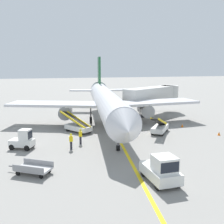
% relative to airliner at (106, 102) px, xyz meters
% --- Properties ---
extents(ground_plane, '(300.00, 300.00, 0.00)m').
position_rel_airliner_xyz_m(ground_plane, '(-1.36, -10.69, -3.42)').
color(ground_plane, gray).
extents(taxi_line_yellow, '(11.23, 79.29, 0.01)m').
position_rel_airliner_xyz_m(taxi_line_yellow, '(-0.07, -5.69, -3.41)').
color(taxi_line_yellow, yellow).
rests_on(taxi_line_yellow, ground).
extents(airliner, '(28.34, 35.30, 10.10)m').
position_rel_airliner_xyz_m(airliner, '(0.00, 0.00, 0.00)').
color(airliner, silver).
rests_on(airliner, ground).
extents(jet_bridge, '(12.26, 8.80, 4.85)m').
position_rel_airliner_xyz_m(jet_bridge, '(10.33, 5.81, 0.12)').
color(jet_bridge, beige).
rests_on(jet_bridge, ground).
extents(pushback_tug, '(2.03, 3.67, 2.20)m').
position_rel_airliner_xyz_m(pushback_tug, '(-0.63, -20.04, -2.42)').
color(pushback_tug, silver).
rests_on(pushback_tug, ground).
extents(baggage_tug_near_wing, '(2.72, 2.18, 2.10)m').
position_rel_airliner_xyz_m(baggage_tug_near_wing, '(-11.05, -8.89, -2.49)').
color(baggage_tug_near_wing, silver).
rests_on(baggage_tug_near_wing, ground).
extents(belt_loader_forward_hold, '(3.82, 4.85, 2.59)m').
position_rel_airliner_xyz_m(belt_loader_forward_hold, '(-4.65, -3.25, -2.64)').
color(belt_loader_forward_hold, silver).
rests_on(belt_loader_forward_hold, ground).
extents(belt_loader_aft_hold, '(4.04, 4.73, 2.59)m').
position_rel_airliner_xyz_m(belt_loader_aft_hold, '(5.46, -6.51, -2.64)').
color(belt_loader_aft_hold, silver).
rests_on(belt_loader_aft_hold, ground).
extents(baggage_cart_loaded, '(3.62, 2.80, 0.94)m').
position_rel_airliner_xyz_m(baggage_cart_loaded, '(-9.89, -15.95, -2.95)').
color(baggage_cart_loaded, '#A5A5A8').
rests_on(baggage_cart_loaded, ground).
extents(ground_crew_marshaller, '(0.36, 0.24, 1.70)m').
position_rel_airliner_xyz_m(ground_crew_marshaller, '(-6.25, -10.32, -2.51)').
color(ground_crew_marshaller, '#26262D').
rests_on(ground_crew_marshaller, ground).
extents(ground_crew_wing_walker, '(0.36, 0.24, 1.70)m').
position_rel_airliner_xyz_m(ground_crew_wing_walker, '(-5.03, -8.67, -2.51)').
color(ground_crew_wing_walker, '#26262D').
rests_on(ground_crew_wing_walker, ground).
extents(safety_cone_nose_left, '(0.36, 0.36, 0.44)m').
position_rel_airliner_xyz_m(safety_cone_nose_left, '(10.02, -4.14, -3.20)').
color(safety_cone_nose_left, orange).
rests_on(safety_cone_nose_left, ground).
extents(safety_cone_nose_right, '(0.36, 0.36, 0.44)m').
position_rel_airliner_xyz_m(safety_cone_nose_right, '(12.17, -9.39, -3.20)').
color(safety_cone_nose_right, orange).
rests_on(safety_cone_nose_right, ground).
extents(safety_cone_wingtip_left, '(0.36, 0.36, 0.44)m').
position_rel_airliner_xyz_m(safety_cone_wingtip_left, '(0.50, -1.09, -3.20)').
color(safety_cone_wingtip_left, orange).
rests_on(safety_cone_wingtip_left, ground).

